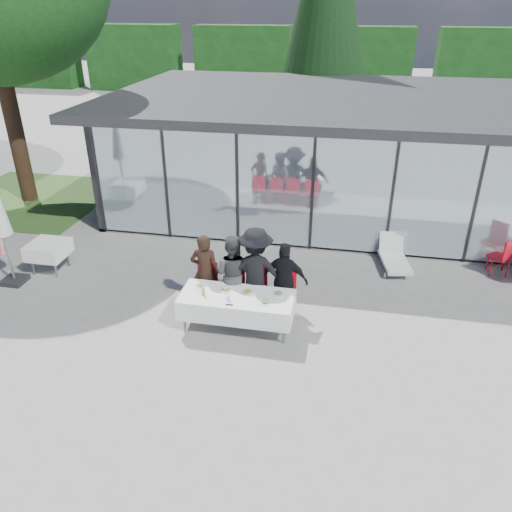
{
  "coord_description": "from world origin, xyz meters",
  "views": [
    {
      "loc": [
        1.91,
        -7.92,
        5.95
      ],
      "look_at": [
        0.13,
        1.2,
        1.15
      ],
      "focal_mm": 35.0,
      "sensor_mm": 36.0,
      "label": 1
    }
  ],
  "objects_px": {
    "dining_table": "(237,305)",
    "folded_eyeglasses": "(229,305)",
    "diner_chair_a": "(207,282)",
    "diner_b": "(233,273)",
    "diner_chair_b": "(234,285)",
    "diner_a": "(205,271)",
    "plate_b": "(226,289)",
    "diner_chair_c": "(256,287)",
    "juice_bottle": "(203,292)",
    "plate_d": "(278,293)",
    "plate_extra": "(265,302)",
    "spare_table_left": "(48,250)",
    "plate_a": "(201,285)",
    "lounger": "(394,256)",
    "diner_chair_d": "(285,290)",
    "plate_c": "(248,292)",
    "spare_chair_b": "(504,255)",
    "diner_c": "(256,271)",
    "diner_d": "(285,280)"
  },
  "relations": [
    {
      "from": "plate_a",
      "to": "spare_table_left",
      "type": "relative_size",
      "value": 0.28
    },
    {
      "from": "dining_table",
      "to": "diner_chair_b",
      "type": "height_order",
      "value": "diner_chair_b"
    },
    {
      "from": "diner_chair_d",
      "to": "plate_d",
      "type": "height_order",
      "value": "diner_chair_d"
    },
    {
      "from": "diner_chair_a",
      "to": "folded_eyeglasses",
      "type": "height_order",
      "value": "diner_chair_a"
    },
    {
      "from": "plate_c",
      "to": "spare_chair_b",
      "type": "height_order",
      "value": "spare_chair_b"
    },
    {
      "from": "diner_c",
      "to": "diner_chair_c",
      "type": "xyz_separation_m",
      "value": [
        0.0,
        0.08,
        -0.42
      ]
    },
    {
      "from": "diner_a",
      "to": "plate_a",
      "type": "xyz_separation_m",
      "value": [
        0.04,
        -0.46,
        -0.07
      ]
    },
    {
      "from": "diner_chair_c",
      "to": "plate_extra",
      "type": "relative_size",
      "value": 3.99
    },
    {
      "from": "diner_a",
      "to": "folded_eyeglasses",
      "type": "bearing_deg",
      "value": 122.06
    },
    {
      "from": "diner_c",
      "to": "lounger",
      "type": "distance_m",
      "value": 4.07
    },
    {
      "from": "diner_a",
      "to": "diner_chair_a",
      "type": "height_order",
      "value": "diner_a"
    },
    {
      "from": "diner_chair_c",
      "to": "juice_bottle",
      "type": "xyz_separation_m",
      "value": [
        -0.89,
        -0.86,
        0.29
      ]
    },
    {
      "from": "plate_a",
      "to": "dining_table",
      "type": "bearing_deg",
      "value": -14.92
    },
    {
      "from": "diner_chair_b",
      "to": "lounger",
      "type": "distance_m",
      "value": 4.35
    },
    {
      "from": "diner_chair_a",
      "to": "spare_chair_b",
      "type": "height_order",
      "value": "same"
    },
    {
      "from": "diner_chair_c",
      "to": "spare_table_left",
      "type": "relative_size",
      "value": 1.13
    },
    {
      "from": "diner_c",
      "to": "spare_table_left",
      "type": "bearing_deg",
      "value": -14.41
    },
    {
      "from": "folded_eyeglasses",
      "to": "spare_chair_b",
      "type": "height_order",
      "value": "spare_chair_b"
    },
    {
      "from": "diner_a",
      "to": "plate_b",
      "type": "relative_size",
      "value": 6.9
    },
    {
      "from": "diner_b",
      "to": "diner_chair_b",
      "type": "height_order",
      "value": "diner_b"
    },
    {
      "from": "folded_eyeglasses",
      "to": "diner_chair_b",
      "type": "bearing_deg",
      "value": 99.35
    },
    {
      "from": "plate_d",
      "to": "folded_eyeglasses",
      "type": "bearing_deg",
      "value": -147.13
    },
    {
      "from": "lounger",
      "to": "diner_d",
      "type": "bearing_deg",
      "value": -131.6
    },
    {
      "from": "diner_b",
      "to": "plate_d",
      "type": "distance_m",
      "value": 1.15
    },
    {
      "from": "plate_d",
      "to": "diner_b",
      "type": "bearing_deg",
      "value": 155.39
    },
    {
      "from": "diner_chair_c",
      "to": "diner_chair_a",
      "type": "bearing_deg",
      "value": 180.0
    },
    {
      "from": "diner_chair_a",
      "to": "plate_b",
      "type": "xyz_separation_m",
      "value": [
        0.59,
        -0.6,
        0.24
      ]
    },
    {
      "from": "plate_d",
      "to": "plate_a",
      "type": "bearing_deg",
      "value": 179.37
    },
    {
      "from": "diner_chair_a",
      "to": "diner_chair_d",
      "type": "height_order",
      "value": "same"
    },
    {
      "from": "diner_chair_a",
      "to": "plate_a",
      "type": "distance_m",
      "value": 0.59
    },
    {
      "from": "dining_table",
      "to": "folded_eyeglasses",
      "type": "bearing_deg",
      "value": -99.48
    },
    {
      "from": "diner_a",
      "to": "spare_table_left",
      "type": "bearing_deg",
      "value": -15.9
    },
    {
      "from": "spare_table_left",
      "to": "spare_chair_b",
      "type": "xyz_separation_m",
      "value": [
        10.76,
        1.85,
        -0.02
      ]
    },
    {
      "from": "diner_c",
      "to": "spare_chair_b",
      "type": "xyz_separation_m",
      "value": [
        5.49,
        2.65,
        -0.42
      ]
    },
    {
      "from": "plate_d",
      "to": "juice_bottle",
      "type": "distance_m",
      "value": 1.48
    },
    {
      "from": "plate_a",
      "to": "diner_a",
      "type": "bearing_deg",
      "value": 95.48
    },
    {
      "from": "diner_b",
      "to": "diner_chair_b",
      "type": "bearing_deg",
      "value": -79.44
    },
    {
      "from": "dining_table",
      "to": "plate_extra",
      "type": "height_order",
      "value": "plate_extra"
    },
    {
      "from": "dining_table",
      "to": "diner_c",
      "type": "relative_size",
      "value": 1.18
    },
    {
      "from": "plate_extra",
      "to": "juice_bottle",
      "type": "relative_size",
      "value": 1.62
    },
    {
      "from": "diner_chair_c",
      "to": "spare_table_left",
      "type": "bearing_deg",
      "value": 172.18
    },
    {
      "from": "juice_bottle",
      "to": "folded_eyeglasses",
      "type": "relative_size",
      "value": 1.08
    },
    {
      "from": "plate_a",
      "to": "lounger",
      "type": "relative_size",
      "value": 0.17
    },
    {
      "from": "dining_table",
      "to": "juice_bottle",
      "type": "xyz_separation_m",
      "value": [
        -0.65,
        -0.11,
        0.29
      ]
    },
    {
      "from": "lounger",
      "to": "plate_a",
      "type": "bearing_deg",
      "value": -142.12
    },
    {
      "from": "diner_b",
      "to": "juice_bottle",
      "type": "bearing_deg",
      "value": 73.22
    },
    {
      "from": "diner_a",
      "to": "spare_table_left",
      "type": "xyz_separation_m",
      "value": [
        -4.18,
        0.8,
        -0.29
      ]
    },
    {
      "from": "diner_chair_a",
      "to": "diner_b",
      "type": "bearing_deg",
      "value": -7.54
    },
    {
      "from": "plate_c",
      "to": "folded_eyeglasses",
      "type": "xyz_separation_m",
      "value": [
        -0.26,
        -0.5,
        -0.02
      ]
    },
    {
      "from": "plate_c",
      "to": "folded_eyeglasses",
      "type": "bearing_deg",
      "value": -117.44
    }
  ]
}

